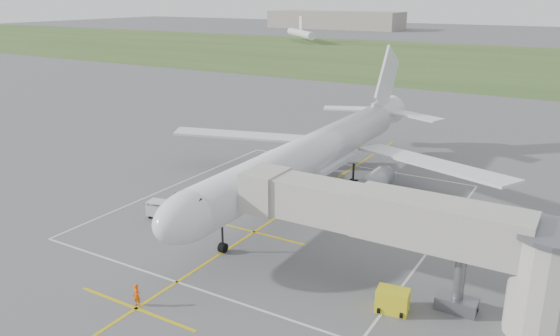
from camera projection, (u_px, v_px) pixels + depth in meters
The scene contains 11 objects.
ground at pixel (308, 197), 55.23m from camera, with size 700.00×700.00×0.00m, color #505052.
grass_strip at pixel (514, 64), 161.64m from camera, with size 700.00×120.00×0.02m, color #395525.
apron_markings at pixel (279, 216), 50.46m from camera, with size 28.20×60.00×0.01m.
airliner at pixel (313, 153), 54.51m from camera, with size 38.93×46.75×13.52m.
jet_bridge at pixel (427, 236), 35.07m from camera, with size 23.40×5.00×7.20m.
gpu_unit at pixel (393, 301), 35.07m from camera, with size 2.22×1.71×1.54m.
baggage_cart at pixel (160, 209), 49.86m from camera, with size 2.51×1.81×1.58m.
ramp_worker_nose at pixel (137, 295), 35.66m from camera, with size 0.57×0.37×1.56m, color #ED5507.
ramp_worker_wing at pixel (262, 166), 62.08m from camera, with size 0.89×0.69×1.82m, color #D66506.
distant_hangars at pixel (524, 24), 278.62m from camera, with size 345.00×49.00×12.00m.
distant_aircraft at pixel (514, 42), 193.21m from camera, with size 193.69×28.84×8.85m.
Camera 1 is at (23.99, -45.92, 19.56)m, focal length 35.00 mm.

